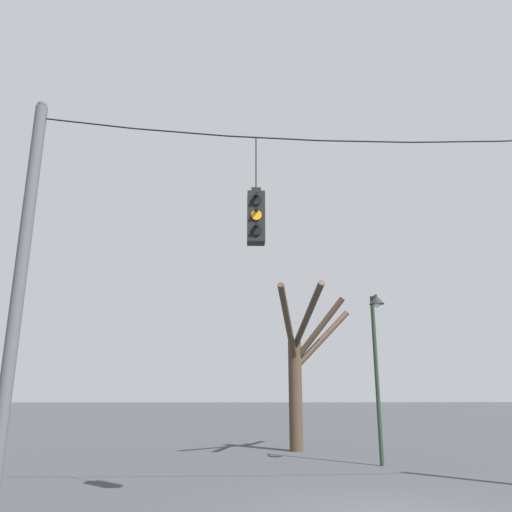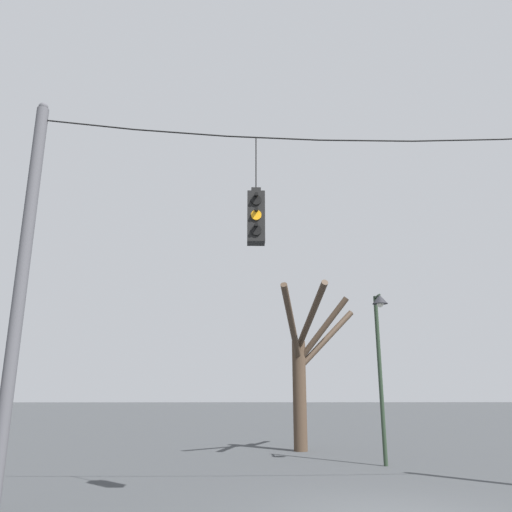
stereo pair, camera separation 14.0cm
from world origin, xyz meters
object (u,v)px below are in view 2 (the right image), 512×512
object	(u,v)px
traffic_light_near_left_pole	(256,217)
bare_tree	(305,367)
street_lamp	(380,339)
utility_pole_left	(20,288)

from	to	relation	value
traffic_light_near_left_pole	bare_tree	size ratio (longest dim) A/B	0.41
traffic_light_near_left_pole	street_lamp	bearing A→B (deg)	55.91
utility_pole_left	traffic_light_near_left_pole	bearing A→B (deg)	-0.00
utility_pole_left	traffic_light_near_left_pole	world-z (taller)	utility_pole_left
utility_pole_left	bare_tree	world-z (taller)	utility_pole_left
traffic_light_near_left_pole	street_lamp	world-z (taller)	traffic_light_near_left_pole
traffic_light_near_left_pole	street_lamp	xyz separation A→B (m)	(3.80, 5.61, -1.78)
traffic_light_near_left_pole	bare_tree	distance (m)	9.71
utility_pole_left	bare_tree	distance (m)	11.22
street_lamp	bare_tree	world-z (taller)	bare_tree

